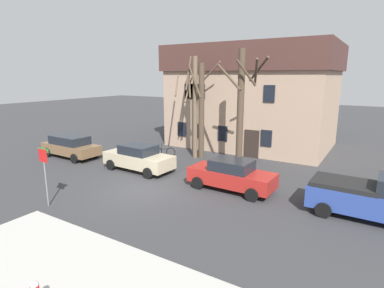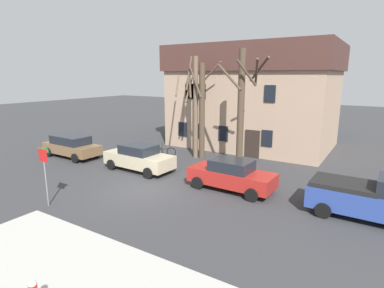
# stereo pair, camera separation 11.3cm
# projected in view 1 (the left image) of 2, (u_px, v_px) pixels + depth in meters

# --- Properties ---
(ground_plane) EXTENTS (120.00, 120.00, 0.00)m
(ground_plane) POSITION_uv_depth(u_px,v_px,m) (143.00, 191.00, 16.65)
(ground_plane) COLOR #38383A
(building_main) EXTENTS (13.39, 9.08, 8.50)m
(building_main) POSITION_uv_depth(u_px,v_px,m) (253.00, 96.00, 26.92)
(building_main) COLOR tan
(building_main) RESTS_ON ground_plane
(tree_bare_near) EXTENTS (3.46, 3.46, 7.39)m
(tree_bare_near) POSITION_uv_depth(u_px,v_px,m) (195.00, 105.00, 22.61)
(tree_bare_near) COLOR brown
(tree_bare_near) RESTS_ON ground_plane
(tree_bare_mid) EXTENTS (1.82, 1.95, 7.46)m
(tree_bare_mid) POSITION_uv_depth(u_px,v_px,m) (200.00, 108.00, 22.62)
(tree_bare_mid) COLOR #4C3D2D
(tree_bare_mid) RESTS_ON ground_plane
(tree_bare_far) EXTENTS (3.16, 3.18, 7.69)m
(tree_bare_far) POSITION_uv_depth(u_px,v_px,m) (241.00, 106.00, 19.78)
(tree_bare_far) COLOR #4C3D2D
(tree_bare_far) RESTS_ON ground_plane
(car_brown_wagon) EXTENTS (4.75, 2.16, 1.64)m
(car_brown_wagon) POSITION_uv_depth(u_px,v_px,m) (71.00, 146.00, 23.31)
(car_brown_wagon) COLOR brown
(car_brown_wagon) RESTS_ON ground_plane
(car_beige_sedan) EXTENTS (4.80, 2.21, 1.71)m
(car_beige_sedan) POSITION_uv_depth(u_px,v_px,m) (139.00, 158.00, 20.02)
(car_beige_sedan) COLOR #C6B793
(car_beige_sedan) RESTS_ON ground_plane
(car_red_sedan) EXTENTS (4.68, 2.13, 1.68)m
(car_red_sedan) POSITION_uv_depth(u_px,v_px,m) (231.00, 175.00, 16.61)
(car_red_sedan) COLOR #AD231E
(car_red_sedan) RESTS_ON ground_plane
(pickup_truck_blue) EXTENTS (5.15, 2.28, 1.98)m
(pickup_truck_blue) POSITION_uv_depth(u_px,v_px,m) (374.00, 198.00, 13.16)
(pickup_truck_blue) COLOR #2D4799
(pickup_truck_blue) RESTS_ON ground_plane
(street_sign_pole) EXTENTS (0.76, 0.07, 2.81)m
(street_sign_pole) POSITION_uv_depth(u_px,v_px,m) (44.00, 166.00, 14.27)
(street_sign_pole) COLOR slate
(street_sign_pole) RESTS_ON ground_plane
(bicycle_leaning) EXTENTS (1.66, 0.66, 1.03)m
(bicycle_leaning) POSITION_uv_depth(u_px,v_px,m) (164.00, 152.00, 23.65)
(bicycle_leaning) COLOR black
(bicycle_leaning) RESTS_ON ground_plane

